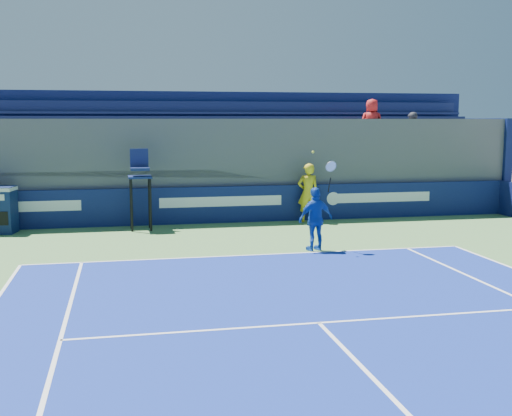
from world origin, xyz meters
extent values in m
imported|color=gold|center=(2.83, 16.69, 0.98)|extent=(0.74, 0.51, 1.93)
cube|color=white|center=(0.00, 11.88, 0.02)|extent=(10.97, 0.07, 0.00)
cube|color=white|center=(0.00, 6.40, 0.02)|extent=(8.23, 0.07, 0.00)
cube|color=#0D174B|center=(0.00, 17.10, 0.60)|extent=(20.40, 0.20, 1.20)
cube|color=white|center=(-6.00, 17.00, 0.72)|extent=(3.20, 0.01, 0.32)
cube|color=white|center=(0.00, 17.00, 0.72)|extent=(4.00, 0.01, 0.32)
cube|color=white|center=(5.50, 17.00, 0.72)|extent=(3.60, 0.01, 0.32)
cylinder|color=white|center=(3.80, 16.99, 0.72)|extent=(0.44, 0.01, 0.44)
cylinder|color=black|center=(-2.87, 15.96, 0.80)|extent=(0.07, 0.07, 1.60)
cylinder|color=black|center=(-2.31, 15.97, 0.80)|extent=(0.07, 0.07, 1.60)
cylinder|color=black|center=(-2.89, 16.52, 0.80)|extent=(0.07, 0.07, 1.60)
cylinder|color=black|center=(-2.33, 16.53, 0.80)|extent=(0.07, 0.07, 1.60)
cube|color=#0F1C4F|center=(-2.60, 16.24, 1.63)|extent=(0.71, 0.71, 0.06)
cube|color=#131E4A|center=(-2.60, 16.14, 1.88)|extent=(0.56, 0.46, 0.08)
cube|color=#131A4A|center=(-2.60, 16.50, 2.18)|extent=(0.55, 0.07, 0.60)
imported|color=#1444AA|center=(1.69, 12.13, 0.83)|extent=(1.03, 0.62, 1.64)
cylinder|color=black|center=(2.05, 12.14, 1.70)|extent=(0.06, 0.16, 0.39)
torus|color=#B9B9BD|center=(2.06, 12.07, 2.18)|extent=(0.31, 0.16, 0.29)
cylinder|color=white|center=(2.06, 12.07, 2.18)|extent=(0.26, 0.12, 0.24)
sphere|color=yellow|center=(1.56, 12.01, 2.55)|extent=(0.07, 0.07, 0.07)
cube|color=#4B4A4F|center=(0.00, 19.00, 1.69)|extent=(20.40, 3.60, 3.38)
cube|color=#4B4A4F|center=(0.00, 17.65, 1.48)|extent=(20.40, 0.90, 0.55)
cube|color=#121B44|center=(0.00, 17.55, 1.95)|extent=(20.00, 0.45, 0.08)
cube|color=#121B44|center=(0.00, 17.80, 2.15)|extent=(20.00, 0.06, 0.45)
cube|color=#4B4A4F|center=(0.00, 18.55, 2.02)|extent=(20.40, 0.90, 0.55)
cube|color=#121B44|center=(0.00, 18.45, 2.50)|extent=(20.00, 0.45, 0.08)
cube|color=#121B44|center=(0.00, 18.70, 2.70)|extent=(20.00, 0.06, 0.45)
cube|color=#4B4A4F|center=(0.00, 19.45, 2.58)|extent=(20.40, 0.90, 0.55)
cube|color=#121B44|center=(0.00, 19.35, 3.05)|extent=(20.00, 0.45, 0.08)
cube|color=#121B44|center=(0.00, 19.60, 3.25)|extent=(20.00, 0.06, 0.45)
cube|color=#4B4A4F|center=(0.00, 20.35, 3.13)|extent=(20.40, 0.90, 0.55)
cube|color=#121B44|center=(0.00, 20.25, 3.60)|extent=(20.00, 0.45, 0.08)
cube|color=#121B44|center=(0.00, 20.50, 3.80)|extent=(20.00, 0.06, 0.45)
cube|color=#0C1647|center=(0.00, 20.95, 2.20)|extent=(20.80, 0.30, 4.40)
cube|color=#0C1647|center=(10.35, 19.00, 1.70)|extent=(0.30, 3.90, 3.40)
imported|color=gold|center=(-6.28, 17.60, 2.56)|extent=(0.84, 0.69, 1.58)
imported|color=red|center=(5.71, 18.50, 3.21)|extent=(0.94, 0.68, 1.77)
imported|color=black|center=(6.84, 17.60, 2.69)|extent=(0.69, 0.47, 1.85)
camera|label=1|loc=(-3.11, -3.40, 3.35)|focal=45.00mm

